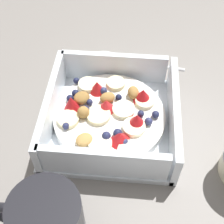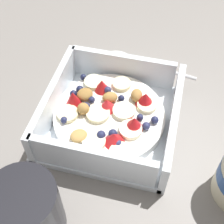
# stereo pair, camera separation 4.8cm
# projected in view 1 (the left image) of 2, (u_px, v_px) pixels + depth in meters

# --- Properties ---
(ground_plane) EXTENTS (2.40, 2.40, 0.00)m
(ground_plane) POSITION_uv_depth(u_px,v_px,m) (109.00, 125.00, 0.50)
(ground_plane) COLOR gray
(fruit_bowl) EXTENTS (0.19, 0.19, 0.06)m
(fruit_bowl) POSITION_uv_depth(u_px,v_px,m) (112.00, 115.00, 0.48)
(fruit_bowl) COLOR white
(fruit_bowl) RESTS_ON ground
(spoon) EXTENTS (0.05, 0.17, 0.01)m
(spoon) POSITION_uv_depth(u_px,v_px,m) (119.00, 57.00, 0.59)
(spoon) COLOR silver
(spoon) RESTS_ON ground
(coffee_mug) EXTENTS (0.08, 0.11, 0.09)m
(coffee_mug) POSITION_uv_depth(u_px,v_px,m) (47.00, 222.00, 0.36)
(coffee_mug) COLOR black
(coffee_mug) RESTS_ON ground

